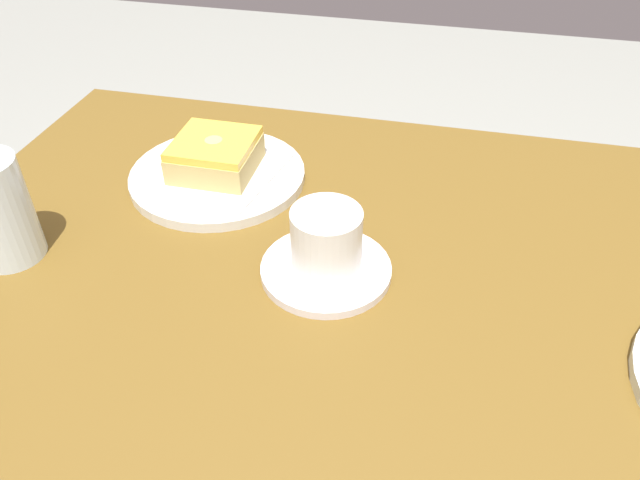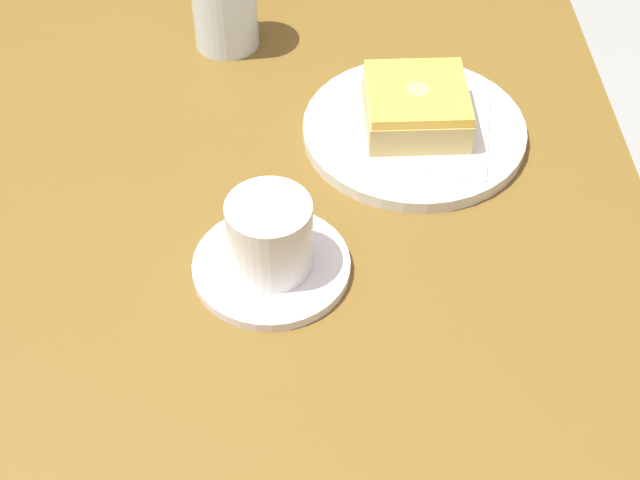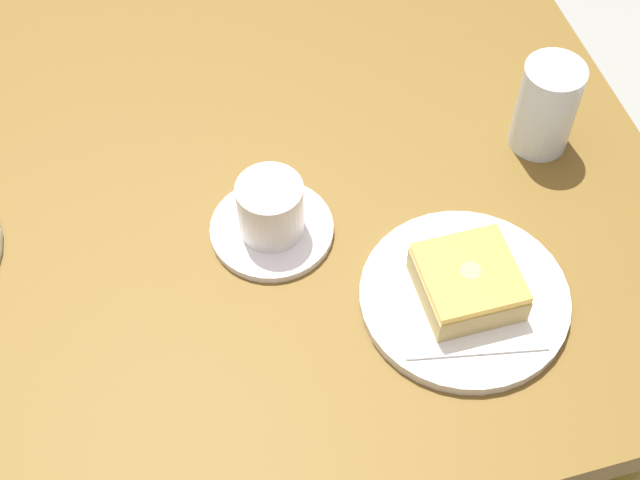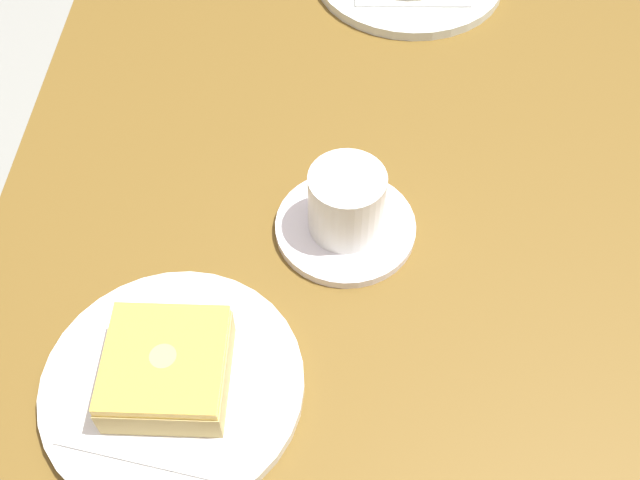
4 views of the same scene
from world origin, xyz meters
name	(u,v)px [view 3 (image 3 of 4)]	position (x,y,z in m)	size (l,w,h in m)	color
ground_plane	(228,475)	(0.00, 0.00, 0.00)	(6.00, 6.00, 0.00)	gray
table	(182,264)	(0.00, 0.00, 0.65)	(1.07, 0.79, 0.77)	brown
plate_glazed_square	(464,298)	(0.26, -0.20, 0.77)	(0.21, 0.21, 0.01)	silver
napkin_glazed_square	(465,294)	(0.26, -0.20, 0.78)	(0.14, 0.14, 0.00)	white
donut_glazed_square	(468,282)	(0.26, -0.20, 0.80)	(0.09, 0.09, 0.04)	tan
water_glass	(546,107)	(0.42, -0.02, 0.82)	(0.07, 0.07, 0.11)	silver
coffee_cup	(271,214)	(0.10, -0.06, 0.80)	(0.13, 0.13, 0.07)	silver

